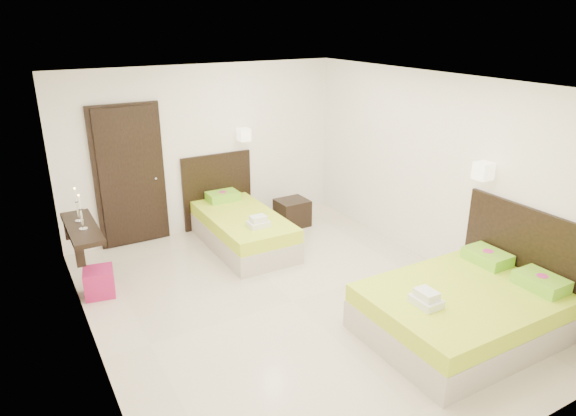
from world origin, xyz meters
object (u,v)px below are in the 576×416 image
nightstand (292,213)px  ottoman (99,282)px  bed_single (241,226)px  bed_double (467,307)px

nightstand → ottoman: (-3.22, -0.78, -0.05)m
ottoman → bed_single: bearing=13.6°
bed_double → ottoman: size_ratio=5.79×
bed_double → nightstand: bed_double is taller
ottoman → bed_double: bearing=-40.3°
bed_single → bed_double: bed_double is taller
nightstand → ottoman: 3.31m
bed_double → ottoman: bearing=139.7°
ottoman → nightstand: bearing=13.6°
bed_single → bed_double: bearing=-70.9°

